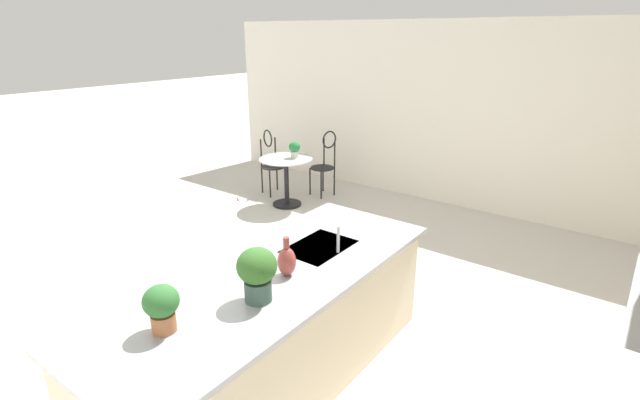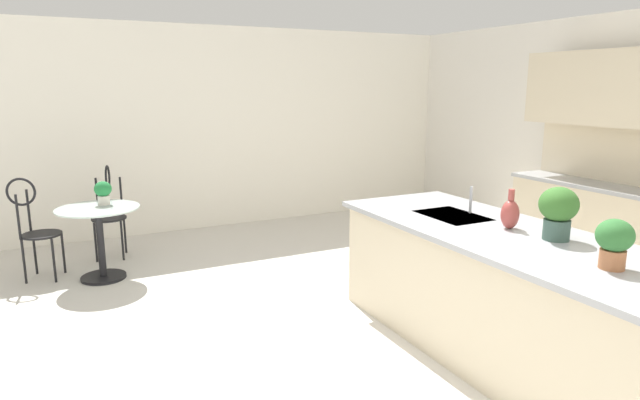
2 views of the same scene
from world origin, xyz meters
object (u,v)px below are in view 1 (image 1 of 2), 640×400
(chair_near_window, at_px, (271,159))
(chair_by_island, at_px, (325,160))
(bistro_table, at_px, (286,177))
(potted_plant_on_table, at_px, (295,149))
(potted_plant_counter_near, at_px, (257,271))
(potted_plant_counter_far, at_px, (162,306))
(vase_on_counter, at_px, (287,261))

(chair_near_window, relative_size, chair_by_island, 1.00)
(bistro_table, relative_size, chair_near_window, 0.77)
(bistro_table, distance_m, chair_by_island, 0.79)
(potted_plant_on_table, bearing_deg, potted_plant_counter_near, 36.78)
(chair_by_island, bearing_deg, potted_plant_counter_far, 26.02)
(chair_near_window, height_order, chair_by_island, same)
(potted_plant_counter_near, relative_size, potted_plant_counter_far, 1.25)
(chair_near_window, relative_size, potted_plant_on_table, 4.34)
(potted_plant_on_table, distance_m, potted_plant_counter_far, 4.57)
(potted_plant_counter_near, bearing_deg, potted_plant_on_table, -143.22)
(chair_by_island, xyz_separation_m, vase_on_counter, (3.67, 2.37, 0.46))
(potted_plant_on_table, height_order, potted_plant_counter_far, potted_plant_counter_far)
(chair_by_island, distance_m, potted_plant_counter_far, 5.11)
(potted_plant_counter_near, height_order, potted_plant_counter_far, potted_plant_counter_near)
(potted_plant_counter_near, height_order, vase_on_counter, potted_plant_counter_near)
(bistro_table, xyz_separation_m, potted_plant_counter_near, (3.26, 2.60, 0.68))
(chair_near_window, relative_size, potted_plant_counter_far, 3.65)
(potted_plant_counter_near, bearing_deg, potted_plant_counter_far, -20.15)
(potted_plant_counter_near, bearing_deg, bistro_table, -141.44)
(potted_plant_counter_near, distance_m, potted_plant_counter_far, 0.59)
(vase_on_counter, bearing_deg, chair_near_window, -135.84)
(potted_plant_on_table, height_order, vase_on_counter, vase_on_counter)
(chair_by_island, bearing_deg, potted_plant_on_table, -8.46)
(potted_plant_on_table, relative_size, potted_plant_counter_far, 0.84)
(vase_on_counter, bearing_deg, chair_by_island, -147.16)
(chair_by_island, distance_m, potted_plant_on_table, 0.71)
(chair_near_window, bearing_deg, bistro_table, 62.94)
(bistro_table, xyz_separation_m, chair_near_window, (-0.30, -0.58, 0.13))
(potted_plant_counter_far, distance_m, vase_on_counter, 0.91)
(potted_plant_counter_far, height_order, vase_on_counter, vase_on_counter)
(chair_by_island, bearing_deg, potted_plant_counter_near, 31.19)
(potted_plant_on_table, bearing_deg, potted_plant_counter_far, 30.60)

